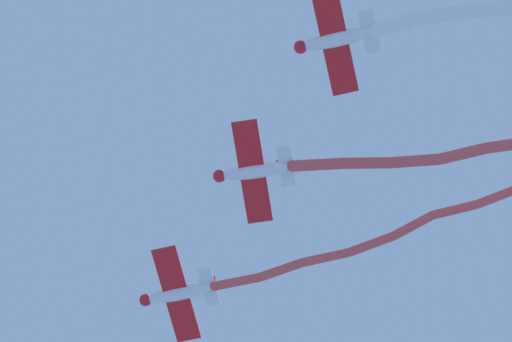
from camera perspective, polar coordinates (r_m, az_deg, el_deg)
airplane_lead at (r=78.84m, az=-3.80°, el=-5.99°), size 5.52×7.26×1.79m
smoke_trail_lead at (r=78.72m, az=6.57°, el=-3.02°), size 23.71×8.01×3.38m
airplane_left_wing at (r=75.27m, az=-0.09°, el=-0.01°), size 5.46×7.24×1.79m
airplane_right_wing at (r=72.93m, az=3.92°, el=6.44°), size 5.52×7.26×1.79m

